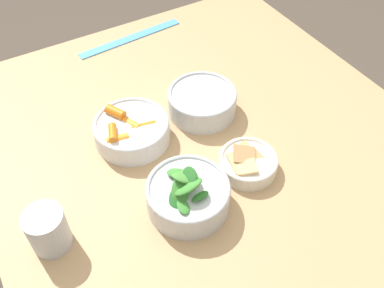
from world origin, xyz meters
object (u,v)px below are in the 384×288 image
object	(u,v)px
bowl_greens	(187,194)
ruler	(131,38)
bowl_carrots	(131,130)
cup	(48,230)
bowl_cookies	(248,162)
bowl_beans_hotdog	(202,102)

from	to	relation	value
bowl_greens	ruler	size ratio (longest dim) A/B	0.51
bowl_carrots	cup	distance (m)	0.29
bowl_carrots	cup	world-z (taller)	cup
bowl_cookies	cup	xyz separation A→B (m)	(-0.42, 0.04, 0.02)
bowl_greens	bowl_beans_hotdog	size ratio (longest dim) A/B	1.01
bowl_carrots	bowl_greens	bearing A→B (deg)	-85.29
bowl_greens	bowl_cookies	world-z (taller)	bowl_greens
bowl_carrots	bowl_greens	size ratio (longest dim) A/B	1.03
bowl_beans_hotdog	bowl_cookies	size ratio (longest dim) A/B	1.30
bowl_cookies	cup	distance (m)	0.42
bowl_beans_hotdog	cup	distance (m)	0.46
bowl_greens	bowl_cookies	size ratio (longest dim) A/B	1.31
bowl_cookies	bowl_greens	bearing A→B (deg)	-173.67
ruler	cup	xyz separation A→B (m)	(-0.40, -0.53, 0.04)
bowl_carrots	ruler	bearing A→B (deg)	65.86
cup	ruler	bearing A→B (deg)	52.77
ruler	cup	size ratio (longest dim) A/B	3.67
bowl_cookies	ruler	world-z (taller)	bowl_cookies
bowl_greens	bowl_beans_hotdog	xyz separation A→B (m)	(0.17, 0.22, -0.01)
bowl_beans_hotdog	ruler	size ratio (longest dim) A/B	0.51
bowl_carrots	bowl_beans_hotdog	xyz separation A→B (m)	(0.18, 0.00, -0.00)
bowl_cookies	ruler	bearing A→B (deg)	91.08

